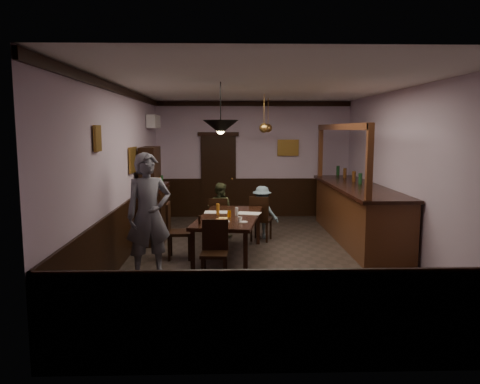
{
  "coord_description": "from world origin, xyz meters",
  "views": [
    {
      "loc": [
        -0.68,
        -8.11,
        2.28
      ],
      "look_at": [
        -0.45,
        0.24,
        1.15
      ],
      "focal_mm": 35.0,
      "sensor_mm": 36.0,
      "label": 1
    }
  ],
  "objects_px": {
    "bar_counter": "(357,211)",
    "pendant_brass_mid": "(264,128)",
    "chair_side": "(175,228)",
    "pendant_iron": "(221,127)",
    "chair_far_right": "(260,217)",
    "person_seated_right": "(262,212)",
    "person_standing": "(149,215)",
    "soda_can": "(229,214)",
    "sideboard": "(153,203)",
    "chair_far_left": "(218,217)",
    "pendant_brass_far": "(268,128)",
    "dining_table": "(229,219)",
    "chair_near": "(215,248)",
    "coffee_cup": "(240,219)",
    "person_seated_left": "(220,210)"
  },
  "relations": [
    {
      "from": "dining_table",
      "to": "coffee_cup",
      "type": "xyz_separation_m",
      "value": [
        0.18,
        -0.55,
        0.11
      ]
    },
    {
      "from": "person_seated_left",
      "to": "sideboard",
      "type": "xyz_separation_m",
      "value": [
        -1.37,
        -0.2,
        0.19
      ]
    },
    {
      "from": "person_standing",
      "to": "chair_near",
      "type": "bearing_deg",
      "value": -37.51
    },
    {
      "from": "chair_far_left",
      "to": "chair_side",
      "type": "xyz_separation_m",
      "value": [
        -0.73,
        -1.39,
        0.06
      ]
    },
    {
      "from": "coffee_cup",
      "to": "bar_counter",
      "type": "distance_m",
      "value": 3.06
    },
    {
      "from": "person_standing",
      "to": "bar_counter",
      "type": "height_order",
      "value": "bar_counter"
    },
    {
      "from": "chair_far_left",
      "to": "pendant_brass_far",
      "type": "xyz_separation_m",
      "value": [
        1.17,
        1.7,
        1.82
      ]
    },
    {
      "from": "chair_far_right",
      "to": "bar_counter",
      "type": "bearing_deg",
      "value": -158.95
    },
    {
      "from": "dining_table",
      "to": "bar_counter",
      "type": "xyz_separation_m",
      "value": [
        2.64,
        1.26,
        -0.08
      ]
    },
    {
      "from": "person_standing",
      "to": "bar_counter",
      "type": "bearing_deg",
      "value": 6.85
    },
    {
      "from": "person_standing",
      "to": "bar_counter",
      "type": "xyz_separation_m",
      "value": [
        3.88,
        2.32,
        -0.36
      ]
    },
    {
      "from": "chair_far_right",
      "to": "coffee_cup",
      "type": "distance_m",
      "value": 1.82
    },
    {
      "from": "person_seated_right",
      "to": "pendant_iron",
      "type": "xyz_separation_m",
      "value": [
        -0.83,
        -2.25,
        1.75
      ]
    },
    {
      "from": "person_standing",
      "to": "coffee_cup",
      "type": "distance_m",
      "value": 1.51
    },
    {
      "from": "soda_can",
      "to": "pendant_brass_mid",
      "type": "relative_size",
      "value": 0.15
    },
    {
      "from": "bar_counter",
      "to": "pendant_brass_mid",
      "type": "xyz_separation_m",
      "value": [
        -1.89,
        0.47,
        1.7
      ]
    },
    {
      "from": "sideboard",
      "to": "chair_near",
      "type": "bearing_deg",
      "value": -63.6
    },
    {
      "from": "pendant_brass_mid",
      "to": "sideboard",
      "type": "bearing_deg",
      "value": -171.78
    },
    {
      "from": "chair_far_right",
      "to": "person_seated_left",
      "type": "bearing_deg",
      "value": -7.64
    },
    {
      "from": "person_seated_right",
      "to": "bar_counter",
      "type": "height_order",
      "value": "bar_counter"
    },
    {
      "from": "chair_far_left",
      "to": "chair_near",
      "type": "xyz_separation_m",
      "value": [
        -0.0,
        -2.64,
        0.02
      ]
    },
    {
      "from": "soda_can",
      "to": "person_standing",
      "type": "bearing_deg",
      "value": -142.49
    },
    {
      "from": "chair_side",
      "to": "pendant_iron",
      "type": "xyz_separation_m",
      "value": [
        0.82,
        -0.73,
        1.76
      ]
    },
    {
      "from": "pendant_brass_mid",
      "to": "chair_near",
      "type": "bearing_deg",
      "value": -107.68
    },
    {
      "from": "chair_far_right",
      "to": "sideboard",
      "type": "xyz_separation_m",
      "value": [
        -2.2,
        0.21,
        0.26
      ]
    },
    {
      "from": "dining_table",
      "to": "chair_far_right",
      "type": "xyz_separation_m",
      "value": [
        0.64,
        1.19,
        -0.18
      ]
    },
    {
      "from": "person_standing",
      "to": "pendant_brass_far",
      "type": "relative_size",
      "value": 2.38
    },
    {
      "from": "chair_far_right",
      "to": "bar_counter",
      "type": "relative_size",
      "value": 0.22
    },
    {
      "from": "soda_can",
      "to": "sideboard",
      "type": "height_order",
      "value": "sideboard"
    },
    {
      "from": "chair_far_right",
      "to": "pendant_iron",
      "type": "distance_m",
      "value": 2.78
    },
    {
      "from": "chair_near",
      "to": "pendant_brass_far",
      "type": "bearing_deg",
      "value": 78.47
    },
    {
      "from": "soda_can",
      "to": "pendant_brass_far",
      "type": "xyz_separation_m",
      "value": [
        0.94,
        3.15,
        1.49
      ]
    },
    {
      "from": "chair_side",
      "to": "person_seated_right",
      "type": "xyz_separation_m",
      "value": [
        1.65,
        1.52,
        0.01
      ]
    },
    {
      "from": "coffee_cup",
      "to": "bar_counter",
      "type": "bearing_deg",
      "value": 45.65
    },
    {
      "from": "coffee_cup",
      "to": "pendant_iron",
      "type": "distance_m",
      "value": 1.56
    },
    {
      "from": "chair_far_right",
      "to": "person_seated_right",
      "type": "distance_m",
      "value": 0.28
    },
    {
      "from": "chair_near",
      "to": "pendant_iron",
      "type": "xyz_separation_m",
      "value": [
        0.09,
        0.52,
        1.8
      ]
    },
    {
      "from": "chair_far_right",
      "to": "chair_near",
      "type": "xyz_separation_m",
      "value": [
        -0.86,
        -2.49,
        -0.01
      ]
    },
    {
      "from": "chair_far_right",
      "to": "sideboard",
      "type": "bearing_deg",
      "value": 13.45
    },
    {
      "from": "dining_table",
      "to": "soda_can",
      "type": "relative_size",
      "value": 19.44
    },
    {
      "from": "pendant_iron",
      "to": "chair_near",
      "type": "bearing_deg",
      "value": -100.18
    },
    {
      "from": "coffee_cup",
      "to": "soda_can",
      "type": "distance_m",
      "value": 0.47
    },
    {
      "from": "chair_far_left",
      "to": "bar_counter",
      "type": "bearing_deg",
      "value": 176.06
    },
    {
      "from": "dining_table",
      "to": "bar_counter",
      "type": "bearing_deg",
      "value": 25.52
    },
    {
      "from": "bar_counter",
      "to": "pendant_brass_mid",
      "type": "height_order",
      "value": "pendant_brass_mid"
    },
    {
      "from": "chair_far_right",
      "to": "coffee_cup",
      "type": "xyz_separation_m",
      "value": [
        -0.46,
        -1.74,
        0.29
      ]
    },
    {
      "from": "coffee_cup",
      "to": "sideboard",
      "type": "height_order",
      "value": "sideboard"
    },
    {
      "from": "sideboard",
      "to": "bar_counter",
      "type": "distance_m",
      "value": 4.21
    },
    {
      "from": "chair_side",
      "to": "pendant_brass_far",
      "type": "bearing_deg",
      "value": -32.57
    },
    {
      "from": "pendant_iron",
      "to": "pendant_brass_mid",
      "type": "xyz_separation_m",
      "value": [
        0.88,
        2.52,
        -0.01
      ]
    }
  ]
}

